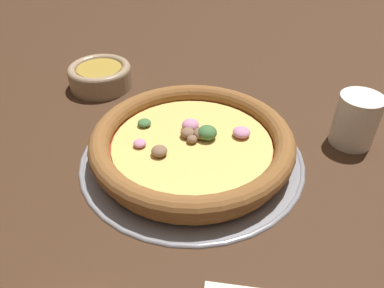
# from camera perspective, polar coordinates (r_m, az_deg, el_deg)

# --- Properties ---
(ground_plane) EXTENTS (3.00, 3.00, 0.00)m
(ground_plane) POSITION_cam_1_polar(r_m,az_deg,el_deg) (0.62, -0.00, -2.06)
(ground_plane) COLOR #3D2616
(pizza_tray) EXTENTS (0.37, 0.37, 0.01)m
(pizza_tray) POSITION_cam_1_polar(r_m,az_deg,el_deg) (0.62, -0.00, -1.78)
(pizza_tray) COLOR gray
(pizza_tray) RESTS_ON ground_plane
(pizza) EXTENTS (0.33, 0.33, 0.04)m
(pizza) POSITION_cam_1_polar(r_m,az_deg,el_deg) (0.60, 0.01, 0.22)
(pizza) COLOR #A86B33
(pizza) RESTS_ON pizza_tray
(bowl_near) EXTENTS (0.13, 0.13, 0.05)m
(bowl_near) POSITION_cam_1_polar(r_m,az_deg,el_deg) (0.83, -13.81, 10.17)
(bowl_near) COLOR #9E8466
(bowl_near) RESTS_ON ground_plane
(drinking_cup) EXTENTS (0.07, 0.07, 0.09)m
(drinking_cup) POSITION_cam_1_polar(r_m,az_deg,el_deg) (0.68, 23.70, 3.34)
(drinking_cup) COLOR silver
(drinking_cup) RESTS_ON ground_plane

